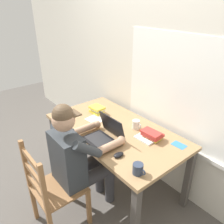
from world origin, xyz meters
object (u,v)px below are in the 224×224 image
at_px(coffee_mug_white, 136,125).
at_px(seated_person, 78,156).
at_px(coffee_mug_dark, 138,169).
at_px(book_stack_side, 97,109).
at_px(wooden_chair, 53,189).
at_px(landscape_photo_print, 179,145).
at_px(computer_mouse, 119,155).
at_px(book_stack_main, 152,135).
at_px(desk, 114,136).
at_px(laptop, 105,135).

bearing_deg(coffee_mug_white, seated_person, -95.82).
distance_m(coffee_mug_dark, book_stack_side, 1.11).
xyz_separation_m(wooden_chair, coffee_mug_dark, (0.56, 0.48, 0.35)).
height_order(wooden_chair, landscape_photo_print, wooden_chair).
height_order(wooden_chair, computer_mouse, wooden_chair).
relative_size(wooden_chair, coffee_mug_dark, 7.57).
height_order(coffee_mug_white, book_stack_main, coffee_mug_white).
distance_m(desk, landscape_photo_print, 0.67).
distance_m(computer_mouse, landscape_photo_print, 0.59).
distance_m(computer_mouse, coffee_mug_dark, 0.26).
distance_m(seated_person, computer_mouse, 0.39).
bearing_deg(wooden_chair, coffee_mug_dark, 40.62).
distance_m(desk, laptop, 0.27).
xyz_separation_m(computer_mouse, coffee_mug_white, (-0.24, 0.44, 0.03)).
bearing_deg(desk, landscape_photo_print, 24.60).
height_order(laptop, coffee_mug_dark, laptop).
relative_size(seated_person, book_stack_main, 6.14).
bearing_deg(book_stack_main, laptop, -126.34).
bearing_deg(landscape_photo_print, wooden_chair, -120.02).
bearing_deg(coffee_mug_white, coffee_mug_dark, -43.22).
bearing_deg(wooden_chair, computer_mouse, 58.56).
height_order(wooden_chair, book_stack_main, wooden_chair).
xyz_separation_m(seated_person, laptop, (0.03, 0.29, 0.13)).
bearing_deg(seated_person, computer_mouse, 36.08).
relative_size(book_stack_main, landscape_photo_print, 1.53).
relative_size(laptop, coffee_mug_white, 2.86).
distance_m(book_stack_main, book_stack_side, 0.79).
height_order(seated_person, wooden_chair, seated_person).
xyz_separation_m(coffee_mug_dark, book_stack_side, (-1.05, 0.36, -0.00)).
relative_size(seated_person, laptop, 3.72).
distance_m(desk, wooden_chair, 0.80).
bearing_deg(book_stack_main, coffee_mug_white, 177.33).
bearing_deg(seated_person, book_stack_side, 130.68).
xyz_separation_m(coffee_mug_dark, landscape_photo_print, (-0.03, 0.57, -0.04)).
xyz_separation_m(book_stack_side, landscape_photo_print, (1.02, 0.20, -0.04)).
bearing_deg(book_stack_side, seated_person, -49.32).
bearing_deg(seated_person, book_stack_main, 65.50).
distance_m(laptop, landscape_photo_print, 0.70).
height_order(coffee_mug_white, landscape_photo_print, coffee_mug_white).
relative_size(wooden_chair, book_stack_side, 4.97).
distance_m(book_stack_side, landscape_photo_print, 1.04).
distance_m(seated_person, landscape_photo_print, 0.94).
distance_m(wooden_chair, landscape_photo_print, 1.21).
relative_size(laptop, landscape_photo_print, 2.54).
distance_m(desk, coffee_mug_dark, 0.71).
height_order(desk, wooden_chair, wooden_chair).
height_order(coffee_mug_white, book_stack_side, coffee_mug_white).
height_order(book_stack_main, book_stack_side, book_stack_side).
bearing_deg(computer_mouse, book_stack_side, 156.83).
xyz_separation_m(wooden_chair, laptop, (0.03, 0.57, 0.35)).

